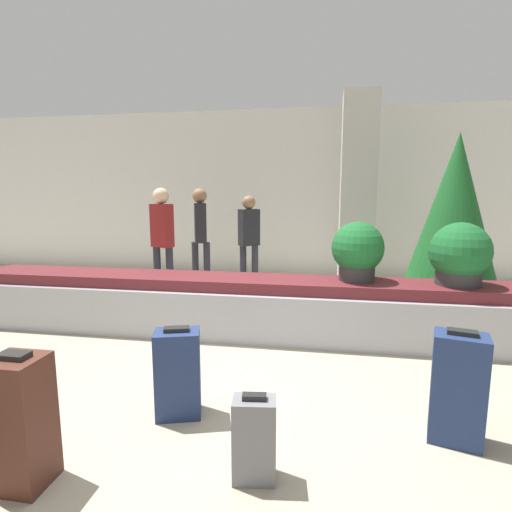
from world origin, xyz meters
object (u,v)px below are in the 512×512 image
Objects in this scene: suitcase_2 at (20,422)px; suitcase_4 at (178,373)px; traveler_0 at (200,230)px; decorated_tree at (454,219)px; potted_plant_0 at (460,255)px; suitcase_1 at (458,388)px; suitcase_0 at (254,439)px; traveler_1 at (162,234)px; potted_plant_1 at (358,251)px; pillar at (357,194)px; traveler_2 at (249,235)px.

suitcase_4 is (0.60, 0.81, -0.05)m from suitcase_2.
decorated_tree is (3.66, -0.70, 0.27)m from traveler_0.
potted_plant_0 is 3.89m from traveler_0.
suitcase_1 is 3.21m from decorated_tree.
suitcase_0 is 4.21m from decorated_tree.
suitcase_0 is 0.68× the size of suitcase_1.
traveler_0 is (-2.88, 3.68, 0.64)m from suitcase_1.
suitcase_2 is 0.46× the size of traveler_1.
potted_plant_1 is 1.76m from decorated_tree.
traveler_1 reaches higher than traveler_0.
traveler_0 is 0.76m from traveler_1.
pillar reaches higher than traveler_2.
pillar reaches higher than suitcase_1.
suitcase_1 is 0.32× the size of decorated_tree.
suitcase_4 is at bearing -43.35° from traveler_1.
pillar is 4.23× the size of suitcase_1.
traveler_2 is (-2.61, 2.07, -0.05)m from potted_plant_0.
potted_plant_0 is at bearing 88.22° from suitcase_1.
suitcase_2 is at bearing -130.73° from decorated_tree.
pillar reaches higher than traveler_0.
pillar reaches higher than potted_plant_0.
potted_plant_0 is 0.39× the size of traveler_0.
traveler_2 is at bearing 81.21° from traveler_0.
traveler_2 is 0.66× the size of decorated_tree.
traveler_0 is (-2.53, -0.58, -0.59)m from pillar.
suitcase_1 is 4.72m from traveler_0.
traveler_0 reaches higher than suitcase_0.
suitcase_4 is 2.39m from potted_plant_1.
potted_plant_0 is at bearing -70.80° from pillar.
traveler_0 is (-0.99, 3.69, 0.68)m from suitcase_4.
suitcase_4 is at bearing -143.31° from potted_plant_0.
pillar is 5.10m from suitcase_0.
traveler_2 is (1.16, 0.83, -0.08)m from traveler_1.
suitcase_2 is at bearing -147.34° from suitcase_1.
suitcase_1 is at bearing 17.02° from traveler_0.
pillar is at bearing 81.93° from traveler_0.
traveler_0 reaches higher than suitcase_1.
suitcase_0 is 2.61m from potted_plant_1.
suitcase_2 is 3.36m from potted_plant_1.
suitcase_4 is at bearing -165.30° from suitcase_1.
traveler_0 is at bearing 169.14° from decorated_tree.
suitcase_1 is 4.42m from traveler_2.
traveler_0 is 0.80m from traveler_2.
suitcase_1 is at bearing -104.79° from decorated_tree.
suitcase_2 is 0.49× the size of traveler_2.
potted_plant_1 is at bearing 66.38° from suitcase_0.
suitcase_1 is at bearing -106.10° from potted_plant_0.
traveler_2 reaches higher than suitcase_1.
suitcase_1 is 1.95m from potted_plant_0.
traveler_1 is at bearing -156.95° from pillar.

